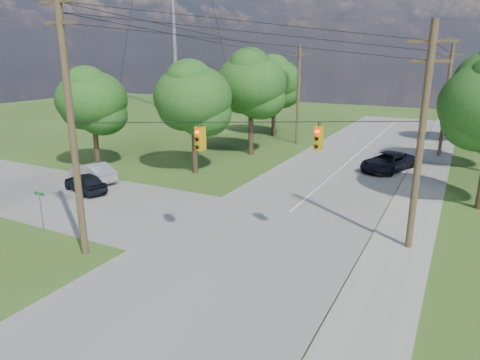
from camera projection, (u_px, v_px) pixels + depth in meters
The scene contains 18 objects.
ground at pixel (158, 279), 17.88m from camera, with size 140.00×140.00×0.00m, color #354F1A.
main_road at pixel (253, 244), 21.24m from camera, with size 10.00×100.00×0.03m, color gray.
sidewalk_east at pixel (394, 274), 18.24m from camera, with size 2.60×100.00×0.12m, color #9D9C93.
pole_sw at pixel (71, 122), 18.52m from camera, with size 2.00×0.32×12.00m.
pole_ne at pixel (421, 138), 19.19m from camera, with size 2.00×0.32×10.50m.
pole_north_e at pixel (446, 101), 37.99m from camera, with size 2.00×0.32×10.00m.
pole_north_w at pixel (298, 94), 44.18m from camera, with size 2.00×0.32×10.00m.
power_lines at pixel (296, 53), 24.46m from camera, with size 13.93×29.62×4.93m.
traffic_signals at pixel (260, 138), 18.97m from camera, with size 4.91×3.27×1.05m.
tree_w_near at pixel (193, 98), 32.54m from camera, with size 6.00×6.00×8.40m.
tree_w_mid at pixel (251, 83), 38.71m from camera, with size 6.40×6.40×9.22m.
tree_w_far at pixel (274, 81), 48.20m from camera, with size 6.00×6.00×8.73m.
tree_e_far at pixel (479, 87), 43.42m from camera, with size 5.80×5.80×8.32m.
tree_cross_n at pixel (92, 100), 34.07m from camera, with size 5.60×5.60×7.91m.
car_cross_dark at pixel (85, 182), 29.07m from camera, with size 1.59×3.95×1.34m, color black.
car_cross_silver at pixel (93, 172), 31.46m from camera, with size 1.54×4.42×1.45m, color #B2B4BA.
car_main_north at pixel (388, 162), 34.42m from camera, with size 2.50×5.43×1.51m, color black.
street_name_sign at pixel (41, 207), 21.96m from camera, with size 0.70×0.06×2.34m.
Camera 1 is at (10.47, -12.57, 9.01)m, focal length 32.00 mm.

